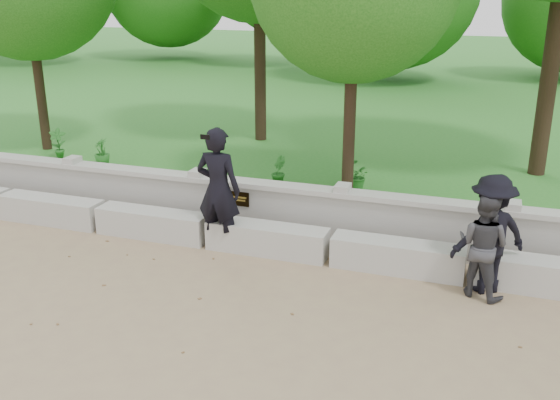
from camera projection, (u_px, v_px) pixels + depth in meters
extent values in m
plane|color=#97825C|center=(147.00, 297.00, 8.28)|extent=(80.00, 80.00, 0.00)
cube|color=#287424|center=(365.00, 106.00, 20.75)|extent=(40.00, 22.00, 0.25)
cube|color=#B2B0A8|center=(52.00, 210.00, 10.84)|extent=(1.90, 0.45, 0.45)
cube|color=#B2B0A8|center=(153.00, 224.00, 10.22)|extent=(1.90, 0.45, 0.45)
cube|color=#B2B0A8|center=(267.00, 239.00, 9.60)|extent=(1.90, 0.45, 0.45)
cube|color=#B2B0A8|center=(397.00, 256.00, 8.98)|extent=(1.90, 0.45, 0.45)
cube|color=#B2B0A8|center=(547.00, 276.00, 8.36)|extent=(1.90, 0.45, 0.45)
cube|color=#A7A59E|center=(226.00, 206.00, 10.47)|extent=(12.50, 0.25, 0.82)
cube|color=#B2B0A8|center=(225.00, 181.00, 10.33)|extent=(12.50, 0.35, 0.08)
cube|color=black|center=(239.00, 199.00, 10.19)|extent=(0.36, 0.02, 0.24)
imported|color=black|center=(218.00, 190.00, 9.50)|extent=(0.73, 0.50, 1.95)
cube|color=black|center=(205.00, 137.00, 8.85)|extent=(0.14, 0.03, 0.07)
imported|color=#39393D|center=(483.00, 245.00, 8.12)|extent=(0.85, 0.77, 1.42)
imported|color=black|center=(490.00, 234.00, 8.21)|extent=(1.22, 1.08, 1.63)
cylinder|color=#382619|center=(39.00, 80.00, 14.31)|extent=(0.22, 0.22, 3.26)
cylinder|color=#382619|center=(260.00, 55.00, 15.08)|extent=(0.28, 0.28, 4.17)
cylinder|color=#382619|center=(350.00, 114.00, 10.82)|extent=(0.21, 0.21, 3.14)
cylinder|color=#382619|center=(553.00, 51.00, 12.06)|extent=(0.33, 0.33, 4.96)
imported|color=#296E25|center=(58.00, 143.00, 13.90)|extent=(0.43, 0.38, 0.69)
imported|color=#296E25|center=(278.00, 171.00, 11.96)|extent=(0.36, 0.40, 0.59)
imported|color=#296E25|center=(356.00, 176.00, 11.81)|extent=(0.58, 0.55, 0.51)
imported|color=#296E25|center=(102.00, 152.00, 13.39)|extent=(0.44, 0.44, 0.59)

